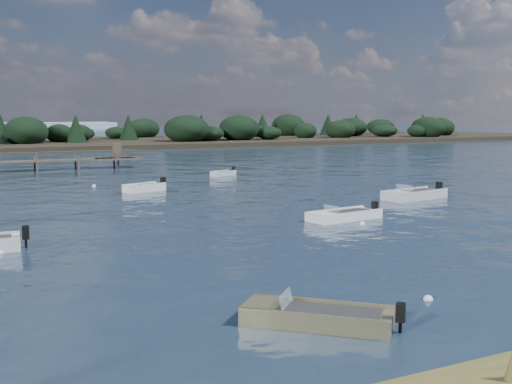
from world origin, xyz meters
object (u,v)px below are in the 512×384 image
dinghy_near_olive (317,320)px  dinghy_mid_white_b (414,196)px  tender_far_grey_b (223,174)px  dinghy_mid_white_a (344,217)px  tender_far_white (144,189)px

dinghy_near_olive → dinghy_mid_white_b: (20.85, 19.91, 0.03)m
dinghy_near_olive → tender_far_grey_b: (15.62, 41.31, -0.00)m
dinghy_near_olive → dinghy_mid_white_a: bearing=52.7°
dinghy_near_olive → tender_far_white: 33.12m
tender_far_white → dinghy_mid_white_b: size_ratio=0.66×
tender_far_grey_b → dinghy_mid_white_b: (5.23, -21.40, 0.04)m
dinghy_mid_white_a → tender_far_white: tender_far_white is taller
dinghy_mid_white_a → tender_far_grey_b: size_ratio=1.66×
dinghy_mid_white_a → tender_far_white: 18.99m
dinghy_near_olive → tender_far_white: bearing=81.2°
dinghy_mid_white_a → tender_far_white: bearing=108.9°
dinghy_near_olive → dinghy_mid_white_b: size_ratio=0.74×
dinghy_mid_white_a → tender_far_white: size_ratio=1.33×
dinghy_mid_white_b → dinghy_mid_white_a: bearing=-151.8°
tender_far_white → dinghy_mid_white_a: bearing=-71.1°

